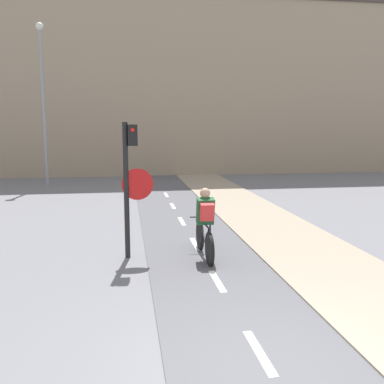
# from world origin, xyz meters

# --- Properties ---
(ground_plane) EXTENTS (120.00, 120.00, 0.00)m
(ground_plane) POSITION_xyz_m (0.00, 0.00, 0.00)
(ground_plane) COLOR slate
(bike_lane) EXTENTS (2.41, 60.00, 0.02)m
(bike_lane) POSITION_xyz_m (0.00, 0.01, 0.01)
(bike_lane) COLOR #56565B
(bike_lane) RESTS_ON ground_plane
(building_row_background) EXTENTS (60.00, 5.20, 10.42)m
(building_row_background) POSITION_xyz_m (0.00, 22.52, 5.22)
(building_row_background) COLOR gray
(building_row_background) RESTS_ON ground_plane
(traffic_light_pole) EXTENTS (0.67, 0.25, 2.89)m
(traffic_light_pole) POSITION_xyz_m (-1.51, 4.75, 1.80)
(traffic_light_pole) COLOR black
(traffic_light_pole) RESTS_ON ground_plane
(street_lamp_far) EXTENTS (0.36, 0.36, 7.47)m
(street_lamp_far) POSITION_xyz_m (-5.35, 16.86, 4.51)
(street_lamp_far) COLOR gray
(street_lamp_far) RESTS_ON ground_plane
(cyclist_near) EXTENTS (0.46, 1.83, 1.52)m
(cyclist_near) POSITION_xyz_m (0.04, 4.45, 0.72)
(cyclist_near) COLOR black
(cyclist_near) RESTS_ON ground_plane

